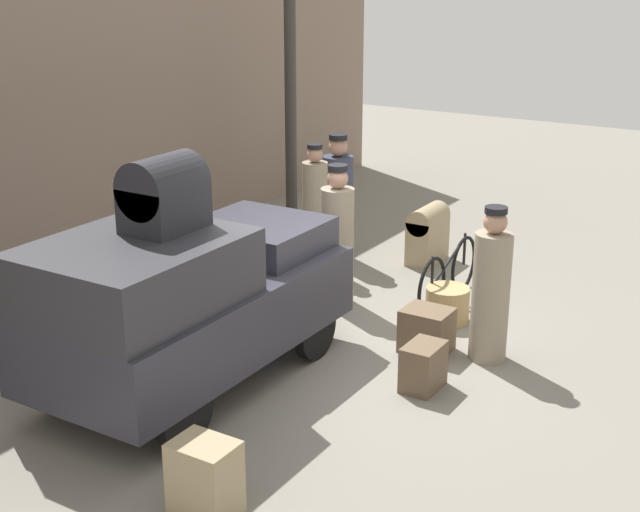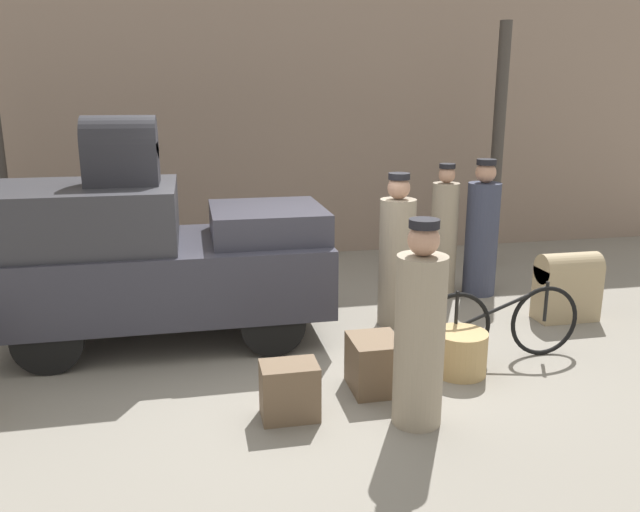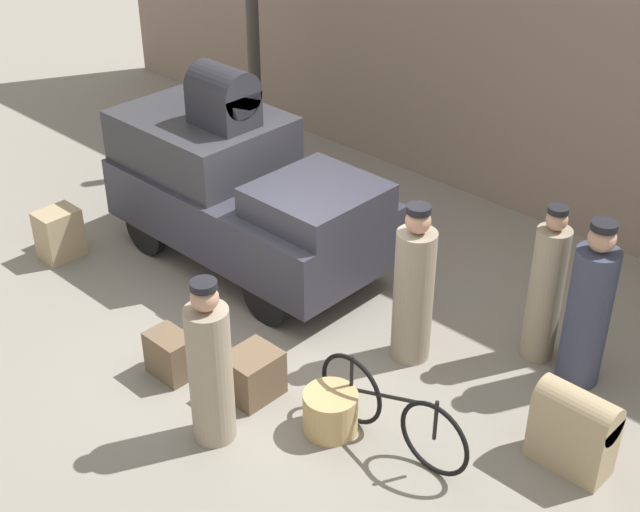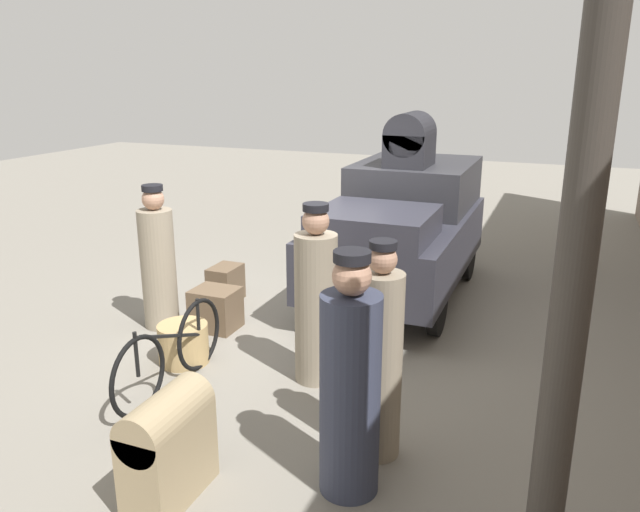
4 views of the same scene
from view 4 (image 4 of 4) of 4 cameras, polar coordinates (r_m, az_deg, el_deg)
name	(u,v)px [view 4 (image 4 of 4)]	position (r m, az deg, el deg)	size (l,w,h in m)	color
ground_plane	(311,327)	(7.40, -0.86, -6.48)	(30.00, 30.00, 0.00)	gray
canopy_pillar_left	(578,150)	(9.82, 22.51, 8.97)	(0.18, 0.18, 3.61)	#38332D
canopy_pillar_right	(568,325)	(3.04, 21.74, -5.91)	(0.18, 0.18, 3.61)	#38332D
truck	(402,227)	(8.30, 7.54, 2.67)	(3.46, 1.65, 1.69)	black
bicycle	(171,353)	(6.05, -13.47, -8.62)	(1.69, 0.04, 0.78)	black
wicker_basket	(183,343)	(6.63, -12.38, -7.81)	(0.51, 0.51, 0.42)	tan
porter_lifting_near_truck	(316,302)	(5.91, -0.38, -4.25)	(0.41, 0.41, 1.75)	gray
porter_with_bicycle	(350,387)	(4.39, 2.77, -11.86)	(0.43, 0.43, 1.79)	#33384C
porter_standing_middle	(380,360)	(4.81, 5.48, -9.42)	(0.35, 0.35, 1.74)	gray
porter_carrying_trunk	(158,264)	(7.42, -14.59, -0.69)	(0.40, 0.40, 1.68)	gray
trunk_large_brown	(168,443)	(4.62, -13.74, -16.31)	(0.71, 0.35, 0.81)	#9E8966
suitcase_small_leather	(216,309)	(7.38, -9.52, -4.79)	(0.44, 0.51, 0.48)	brown
trunk_wicker_pale	(226,284)	(8.22, -8.62, -2.52)	(0.47, 0.33, 0.47)	brown
trunk_umber_medium	(337,232)	(10.41, 1.59, 2.22)	(0.38, 0.49, 0.62)	#9E8966
trunk_on_truck_roof	(410,141)	(8.32, 8.23, 10.40)	(0.72, 0.54, 0.69)	#232328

